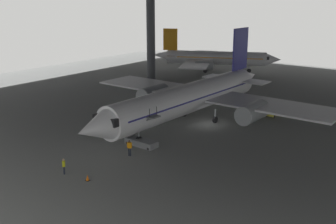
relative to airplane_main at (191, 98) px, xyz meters
The scene contains 8 objects.
ground_plane 4.00m from the airplane_main, 28.49° to the left, with size 110.00×110.00×0.00m, color slate.
airplane_main is the anchor object (origin of this frame).
boarding_stairs 10.73m from the airplane_main, 87.62° to the right, with size 4.26×1.58×4.70m.
crew_worker_near_nose 20.88m from the airplane_main, 91.07° to the right, with size 0.41×0.43×1.55m.
crew_worker_by_stairs 13.86m from the airplane_main, 83.81° to the right, with size 0.51×0.34×1.76m.
airplane_distant 39.53m from the airplane_main, 116.71° to the left, with size 26.70×26.83×9.27m.
traffic_cone_orange 20.80m from the airplane_main, 83.03° to the right, with size 0.36×0.36×0.60m.
baggage_tug 12.53m from the airplane_main, 52.66° to the left, with size 1.29×2.20×0.90m.
Camera 1 is at (27.62, -44.70, 16.31)m, focal length 44.42 mm.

